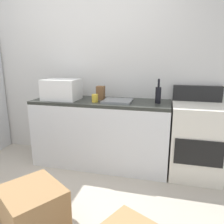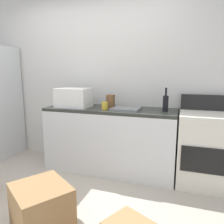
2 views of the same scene
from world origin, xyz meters
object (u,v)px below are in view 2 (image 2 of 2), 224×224
Objects in this scene: microwave at (74,98)px; cardboard_box_small at (41,207)px; stove_oven at (203,148)px; coffee_mug at (105,106)px; wine_bottle at (166,103)px; knife_block at (111,101)px.

microwave is 0.94× the size of cardboard_box_small.
cardboard_box_small is (-1.41, -1.33, -0.26)m from stove_oven.
cardboard_box_small is at bearing -97.39° from coffee_mug.
cardboard_box_small is at bearing -75.31° from microwave.
knife_block is (-0.76, 0.07, -0.02)m from wine_bottle.
coffee_mug is 1.43m from cardboard_box_small.
coffee_mug is (-0.78, -0.12, -0.06)m from wine_bottle.
wine_bottle is 1.81m from cardboard_box_small.
microwave is at bearing -177.53° from wine_bottle.
knife_block is at bearing 82.90° from cardboard_box_small.
cardboard_box_small is (0.33, -1.27, -0.83)m from microwave.
wine_bottle is 3.00× the size of coffee_mug.
stove_oven is 2.25× the size of cardboard_box_small.
wine_bottle reaches higher than cardboard_box_small.
microwave reaches higher than stove_oven.
stove_oven is 1.35m from knife_block.
knife_block is 1.61m from cardboard_box_small.
wine_bottle is at bearing 54.77° from cardboard_box_small.
wine_bottle is (1.26, 0.05, -0.03)m from microwave.
coffee_mug is at bearing -171.44° from wine_bottle.
stove_oven is 2.39× the size of microwave.
wine_bottle reaches higher than coffee_mug.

